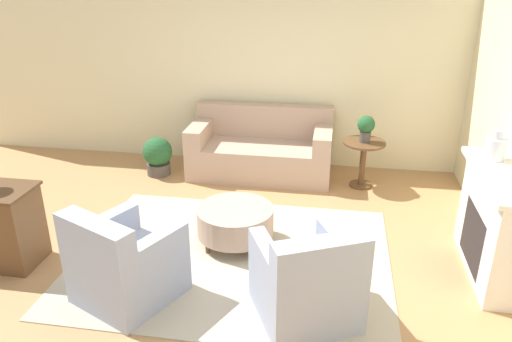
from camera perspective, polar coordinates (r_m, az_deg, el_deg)
name	(u,v)px	position (r m, az deg, el deg)	size (l,w,h in m)	color
ground_plane	(233,258)	(5.18, -2.67, -9.92)	(16.00, 16.00, 0.00)	#AD7F51
wall_back	(271,68)	(7.21, 1.73, 11.68)	(9.40, 0.12, 2.80)	beige
rug	(233,258)	(5.18, -2.67, -9.87)	(3.16, 2.49, 0.01)	#B2A893
couch	(261,151)	(7.02, 0.58, 2.34)	(1.95, 0.91, 0.93)	tan
armchair_left	(124,265)	(4.59, -14.89, -10.35)	(1.03, 1.04, 0.88)	#8E99B2
armchair_right	(307,283)	(4.25, 5.89, -12.62)	(1.03, 1.04, 0.88)	#8E99B2
ottoman_table	(235,221)	(5.29, -2.38, -5.71)	(0.81, 0.81, 0.41)	tan
side_table	(363,156)	(6.72, 12.16, 1.71)	(0.55, 0.55, 0.63)	brown
fireplace	(495,222)	(5.21, 25.66, -5.28)	(0.44, 1.37, 1.04)	silver
vase_mantel_near	(495,148)	(5.28, 25.69, 2.39)	(0.19, 0.19, 0.29)	silver
potted_plant_on_side_table	(366,127)	(6.59, 12.45, 4.96)	(0.23, 0.23, 0.35)	#4C4742
potted_plant_floor	(158,155)	(7.13, -11.17, 1.79)	(0.41, 0.41, 0.55)	#4C4742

